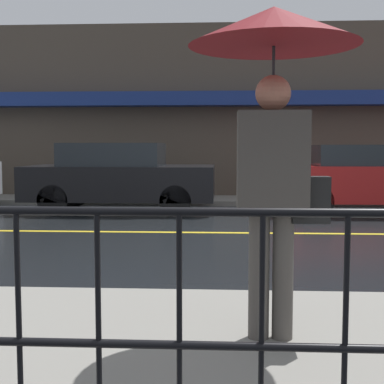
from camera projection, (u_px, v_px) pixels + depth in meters
name	position (u px, v px, depth m)	size (l,w,h in m)	color
ground_plane	(242.00, 233.00, 8.56)	(80.00, 80.00, 0.00)	black
sidewalk_near	(274.00, 359.00, 3.32)	(28.00, 2.77, 0.12)	gray
sidewalk_far	(235.00, 201.00, 13.21)	(28.00, 1.60, 0.12)	gray
lane_marking	(242.00, 233.00, 8.56)	(25.20, 0.12, 0.01)	gold
building_storefront	(234.00, 111.00, 13.94)	(28.00, 0.85, 4.56)	#4C4238
railing_foreground	(304.00, 303.00, 2.14)	(12.00, 0.04, 1.01)	black
pedestrian	(274.00, 77.00, 3.38)	(1.09, 1.09, 2.13)	#4C4742
car_black	(120.00, 177.00, 11.45)	(3.98, 1.83, 1.46)	black
car_red	(375.00, 178.00, 11.16)	(4.43, 1.83, 1.42)	maroon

